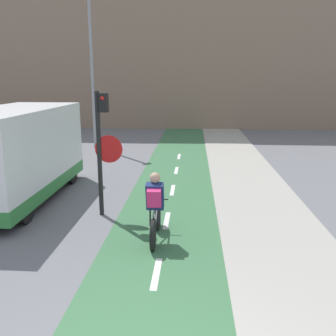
{
  "coord_description": "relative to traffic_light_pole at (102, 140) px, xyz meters",
  "views": [
    {
      "loc": [
        0.6,
        -2.88,
        3.34
      ],
      "look_at": [
        0.0,
        5.97,
        1.2
      ],
      "focal_mm": 40.0,
      "sensor_mm": 36.0,
      "label": 1
    }
  ],
  "objects": [
    {
      "name": "traffic_light_pole",
      "position": [
        0.0,
        0.0,
        0.0
      ],
      "size": [
        0.67,
        0.25,
        3.05
      ],
      "color": "black",
      "rests_on": "ground_plane"
    },
    {
      "name": "street_lamp_far",
      "position": [
        -2.64,
        9.2,
        2.46
      ],
      "size": [
        0.36,
        0.36,
        7.16
      ],
      "color": "gray",
      "rests_on": "ground_plane"
    },
    {
      "name": "cyclist_near",
      "position": [
        1.41,
        -1.43,
        -1.19
      ],
      "size": [
        0.46,
        1.67,
        1.47
      ],
      "color": "black",
      "rests_on": "ground_plane"
    },
    {
      "name": "van",
      "position": [
        -2.69,
        1.04,
        -0.64
      ],
      "size": [
        2.12,
        5.3,
        2.55
      ],
      "color": "white",
      "rests_on": "ground_plane"
    },
    {
      "name": "building_row_background",
      "position": [
        1.57,
        18.74,
        3.8
      ],
      "size": [
        60.0,
        5.2,
        11.37
      ],
      "color": "#89705B",
      "rests_on": "ground_plane"
    }
  ]
}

